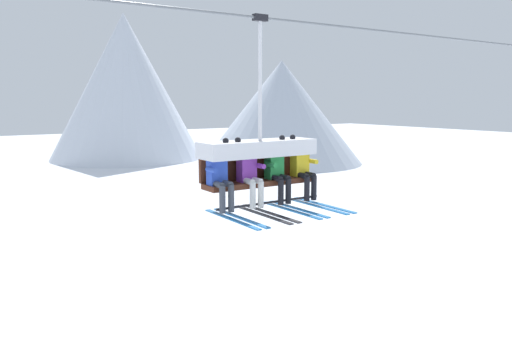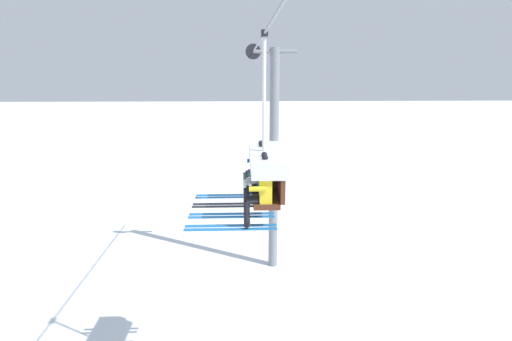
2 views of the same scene
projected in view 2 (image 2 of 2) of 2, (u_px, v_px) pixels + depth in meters
The scene contains 7 objects.
lift_tower_near at pixel (273, 158), 15.54m from camera, with size 0.36×1.88×8.83m.
lift_cable at pixel (273, 19), 5.35m from camera, with size 20.97×0.05×0.05m.
chairlift_chair at pixel (267, 164), 8.04m from camera, with size 2.31×0.74×3.45m.
skier_blue at pixel (255, 167), 9.02m from camera, with size 0.48×1.70×1.34m.
skier_purple at pixel (256, 174), 8.41m from camera, with size 0.48×1.70×1.34m.
skier_green at pixel (257, 183), 7.80m from camera, with size 0.48×1.70×1.34m.
skier_yellow at pixel (259, 192), 7.19m from camera, with size 0.48×1.70×1.34m.
Camera 2 is at (6.53, -1.24, 7.87)m, focal length 28.00 mm.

